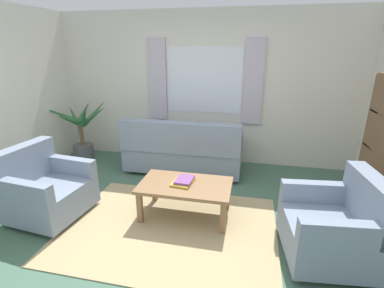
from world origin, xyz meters
TOP-DOWN VIEW (x-y plane):
  - ground_plane at (0.00, 0.00)m, footprint 6.24×6.24m
  - wall_back at (0.00, 2.26)m, footprint 5.32×0.12m
  - window_with_curtains at (0.00, 2.18)m, footprint 1.98×0.07m
  - area_rug at (0.00, 0.00)m, footprint 2.42×1.79m
  - couch at (-0.23, 1.57)m, footprint 1.90×0.82m
  - armchair_left at (-1.57, -0.04)m, footprint 0.90×0.92m
  - armchair_right at (1.71, -0.11)m, footprint 0.91×0.92m
  - coffee_table at (0.12, 0.29)m, footprint 1.10×0.64m
  - book_stack_on_table at (0.09, 0.32)m, footprint 0.27×0.34m
  - potted_plant at (-2.15, 1.68)m, footprint 1.16×1.05m

SIDE VIEW (x-z plane):
  - ground_plane at x=0.00m, z-range 0.00..0.00m
  - area_rug at x=0.00m, z-range 0.00..0.01m
  - armchair_left at x=-1.57m, z-range -0.09..0.79m
  - armchair_right at x=1.71m, z-range -0.09..0.79m
  - couch at x=-0.23m, z-range -0.09..0.83m
  - coffee_table at x=0.12m, z-range 0.16..0.60m
  - book_stack_on_table at x=0.09m, z-range 0.44..0.49m
  - potted_plant at x=-2.15m, z-range -0.06..1.10m
  - wall_back at x=0.00m, z-range 0.00..2.60m
  - window_with_curtains at x=0.00m, z-range 0.75..2.15m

